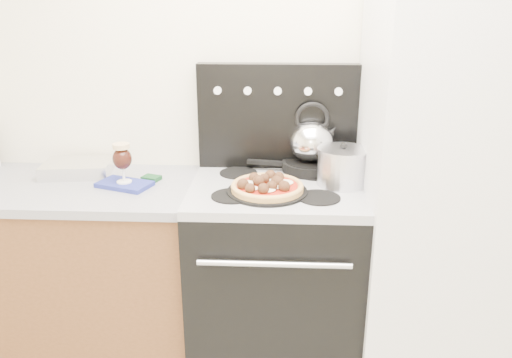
# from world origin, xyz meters

# --- Properties ---
(room_shell) EXTENTS (3.52, 3.01, 2.52)m
(room_shell) POSITION_xyz_m (0.00, 0.29, 1.25)
(room_shell) COLOR #BCB7AA
(room_shell) RESTS_ON ground
(base_cabinet) EXTENTS (1.45, 0.60, 0.86)m
(base_cabinet) POSITION_xyz_m (-1.02, 1.20, 0.43)
(base_cabinet) COLOR brown
(base_cabinet) RESTS_ON ground
(countertop) EXTENTS (1.48, 0.63, 0.04)m
(countertop) POSITION_xyz_m (-1.02, 1.20, 0.88)
(countertop) COLOR #91919B
(countertop) RESTS_ON base_cabinet
(stove_body) EXTENTS (0.76, 0.65, 0.88)m
(stove_body) POSITION_xyz_m (0.08, 1.18, 0.44)
(stove_body) COLOR black
(stove_body) RESTS_ON ground
(cooktop) EXTENTS (0.76, 0.65, 0.04)m
(cooktop) POSITION_xyz_m (0.08, 1.18, 0.90)
(cooktop) COLOR #ADADB2
(cooktop) RESTS_ON stove_body
(backguard) EXTENTS (0.76, 0.08, 0.50)m
(backguard) POSITION_xyz_m (0.08, 1.45, 1.17)
(backguard) COLOR black
(backguard) RESTS_ON cooktop
(fridge) EXTENTS (0.64, 0.68, 1.90)m
(fridge) POSITION_xyz_m (0.78, 1.15, 0.95)
(fridge) COLOR silver
(fridge) RESTS_ON ground
(foil_sheet) EXTENTS (0.34, 0.27, 0.06)m
(foil_sheet) POSITION_xyz_m (-0.88, 1.34, 0.93)
(foil_sheet) COLOR white
(foil_sheet) RESTS_ON countertop
(oven_mitt) EXTENTS (0.27, 0.21, 0.02)m
(oven_mitt) POSITION_xyz_m (-0.60, 1.18, 0.91)
(oven_mitt) COLOR navy
(oven_mitt) RESTS_ON countertop
(beer_glass) EXTENTS (0.10, 0.10, 0.18)m
(beer_glass) POSITION_xyz_m (-0.60, 1.18, 1.01)
(beer_glass) COLOR black
(beer_glass) RESTS_ON oven_mitt
(pizza_pan) EXTENTS (0.43, 0.43, 0.01)m
(pizza_pan) POSITION_xyz_m (0.04, 1.08, 0.93)
(pizza_pan) COLOR black
(pizza_pan) RESTS_ON cooktop
(pizza) EXTENTS (0.35, 0.35, 0.04)m
(pizza) POSITION_xyz_m (0.04, 1.08, 0.95)
(pizza) COLOR tan
(pizza) RESTS_ON pizza_pan
(skillet) EXTENTS (0.31, 0.31, 0.05)m
(skillet) POSITION_xyz_m (0.24, 1.38, 0.94)
(skillet) COLOR black
(skillet) RESTS_ON cooktop
(tea_kettle) EXTENTS (0.26, 0.26, 0.24)m
(tea_kettle) POSITION_xyz_m (0.24, 1.38, 1.09)
(tea_kettle) COLOR white
(tea_kettle) RESTS_ON skillet
(stock_pot) EXTENTS (0.22, 0.22, 0.16)m
(stock_pot) POSITION_xyz_m (0.37, 1.20, 1.00)
(stock_pot) COLOR silver
(stock_pot) RESTS_ON cooktop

